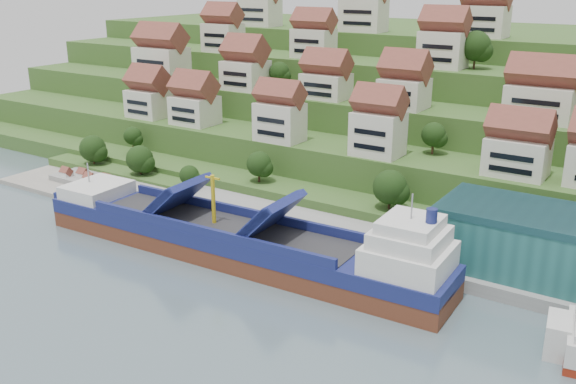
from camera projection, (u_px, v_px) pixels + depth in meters
The scene contains 9 objects.
ground at pixel (279, 268), 106.83m from camera, with size 300.00×300.00×0.00m, color slate.
quay at pixel (427, 258), 107.98m from camera, with size 180.00×14.00×2.20m, color gray.
pebble_beach at pixel (98, 186), 146.27m from camera, with size 45.00×20.00×1.00m, color gray.
hillside at pixel (478, 105), 185.47m from camera, with size 260.00×128.00×31.00m.
hillside_village at pixel (424, 76), 147.26m from camera, with size 157.80×63.15×29.29m.
hillside_trees at pixel (382, 123), 136.92m from camera, with size 138.31×62.32×31.00m.
flagpole at pixel (406, 233), 103.15m from camera, with size 1.28×0.16×8.00m.
beach_huts at pixel (87, 180), 145.80m from camera, with size 14.40×3.70×2.20m.
cargo_ship at pixel (243, 243), 108.59m from camera, with size 77.04×14.55×16.99m.
Camera 1 is at (54.51, -80.42, 46.22)m, focal length 40.00 mm.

